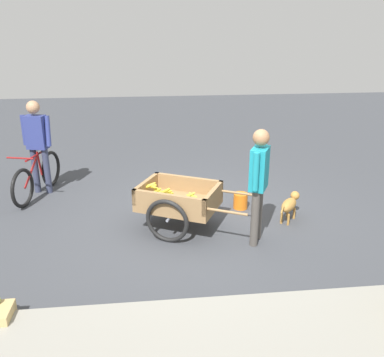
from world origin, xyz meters
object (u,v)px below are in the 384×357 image
(vendor_person, at_px, (259,177))
(dog, at_px, (290,204))
(cyclist_person, at_px, (37,139))
(bicycle, at_px, (37,177))
(fruit_cart, at_px, (179,202))
(plastic_bucket, at_px, (240,201))

(vendor_person, xyz_separation_m, dog, (-0.69, -0.61, -0.69))
(cyclist_person, height_order, dog, cyclist_person)
(vendor_person, bearing_deg, bicycle, -31.39)
(cyclist_person, bearing_deg, fruit_cart, 143.68)
(fruit_cart, height_order, bicycle, bicycle)
(bicycle, bearing_deg, plastic_bucket, 164.69)
(bicycle, xyz_separation_m, plastic_bucket, (-3.43, 0.94, -0.22))
(dog, xyz_separation_m, plastic_bucket, (0.65, -0.52, -0.14))
(bicycle, relative_size, cyclist_person, 0.98)
(bicycle, xyz_separation_m, dog, (-4.07, 1.46, -0.08))
(dog, bearing_deg, vendor_person, 41.63)
(plastic_bucket, bearing_deg, bicycle, -15.31)
(fruit_cart, xyz_separation_m, dog, (-1.72, -0.10, -0.17))
(fruit_cart, bearing_deg, cyclist_person, -36.32)
(fruit_cart, height_order, vendor_person, vendor_person)
(bicycle, bearing_deg, fruit_cart, 146.55)
(cyclist_person, relative_size, plastic_bucket, 6.41)
(fruit_cart, xyz_separation_m, cyclist_person, (2.32, -1.71, 0.56))
(vendor_person, distance_m, cyclist_person, 4.02)
(vendor_person, relative_size, cyclist_person, 0.97)
(fruit_cart, distance_m, bicycle, 2.83)
(vendor_person, distance_m, dog, 1.15)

